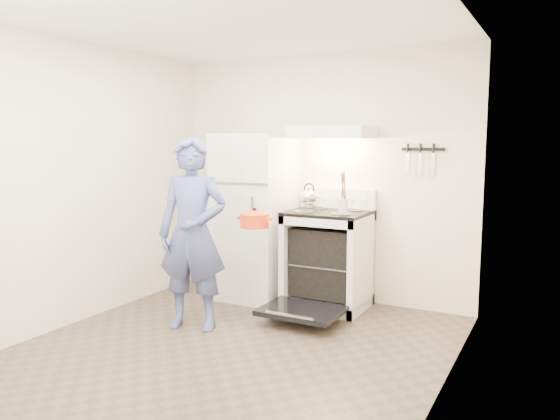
# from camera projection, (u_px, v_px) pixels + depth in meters

# --- Properties ---
(floor) EXTENTS (3.60, 3.60, 0.00)m
(floor) POSITION_uv_depth(u_px,v_px,m) (226.00, 353.00, 4.21)
(floor) COLOR #4F4034
(floor) RESTS_ON ground
(back_wall) EXTENTS (3.20, 0.02, 2.50)m
(back_wall) POSITION_uv_depth(u_px,v_px,m) (320.00, 178.00, 5.63)
(back_wall) COLOR beige
(back_wall) RESTS_ON ground
(refrigerator) EXTENTS (0.70, 0.70, 1.70)m
(refrigerator) POSITION_uv_depth(u_px,v_px,m) (255.00, 216.00, 5.65)
(refrigerator) COLOR white
(refrigerator) RESTS_ON floor
(stove_body) EXTENTS (0.76, 0.65, 0.92)m
(stove_body) POSITION_uv_depth(u_px,v_px,m) (328.00, 261.00, 5.34)
(stove_body) COLOR white
(stove_body) RESTS_ON floor
(cooktop) EXTENTS (0.76, 0.65, 0.03)m
(cooktop) POSITION_uv_depth(u_px,v_px,m) (328.00, 213.00, 5.28)
(cooktop) COLOR black
(cooktop) RESTS_ON stove_body
(backsplash) EXTENTS (0.76, 0.07, 0.20)m
(backsplash) POSITION_uv_depth(u_px,v_px,m) (339.00, 198.00, 5.52)
(backsplash) COLOR white
(backsplash) RESTS_ON cooktop
(oven_door) EXTENTS (0.70, 0.54, 0.04)m
(oven_door) POSITION_uv_depth(u_px,v_px,m) (301.00, 311.00, 4.86)
(oven_door) COLOR black
(oven_door) RESTS_ON floor
(oven_rack) EXTENTS (0.60, 0.52, 0.01)m
(oven_rack) POSITION_uv_depth(u_px,v_px,m) (328.00, 263.00, 5.34)
(oven_rack) COLOR slate
(oven_rack) RESTS_ON stove_body
(range_hood) EXTENTS (0.76, 0.50, 0.12)m
(range_hood) POSITION_uv_depth(u_px,v_px,m) (332.00, 132.00, 5.25)
(range_hood) COLOR white
(range_hood) RESTS_ON back_wall
(knife_strip) EXTENTS (0.40, 0.02, 0.03)m
(knife_strip) POSITION_uv_depth(u_px,v_px,m) (423.00, 149.00, 5.10)
(knife_strip) COLOR black
(knife_strip) RESTS_ON back_wall
(pizza_stone) EXTENTS (0.35, 0.35, 0.02)m
(pizza_stone) POSITION_uv_depth(u_px,v_px,m) (326.00, 261.00, 5.35)
(pizza_stone) COLOR #936D4F
(pizza_stone) RESTS_ON oven_rack
(tea_kettle) EXTENTS (0.21, 0.18, 0.26)m
(tea_kettle) POSITION_uv_depth(u_px,v_px,m) (309.00, 196.00, 5.44)
(tea_kettle) COLOR silver
(tea_kettle) RESTS_ON cooktop
(utensil_jar) EXTENTS (0.10, 0.10, 0.13)m
(utensil_jar) POSITION_uv_depth(u_px,v_px,m) (343.00, 206.00, 4.93)
(utensil_jar) COLOR silver
(utensil_jar) RESTS_ON cooktop
(person) EXTENTS (0.69, 0.55, 1.66)m
(person) POSITION_uv_depth(u_px,v_px,m) (193.00, 234.00, 4.69)
(person) COLOR #3E4A80
(person) RESTS_ON floor
(dutch_oven) EXTENTS (0.33, 0.26, 0.22)m
(dutch_oven) POSITION_uv_depth(u_px,v_px,m) (255.00, 221.00, 4.84)
(dutch_oven) COLOR red
(dutch_oven) RESTS_ON person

